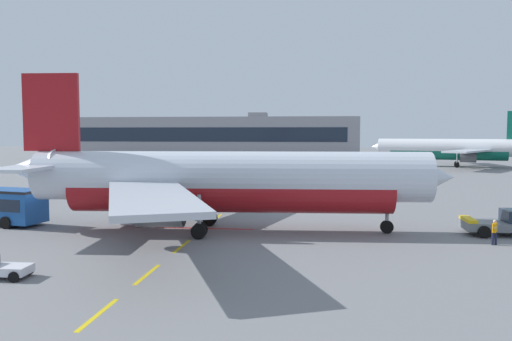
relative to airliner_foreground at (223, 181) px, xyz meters
name	(u,v)px	position (x,y,z in m)	size (l,w,h in m)	color
ground	(439,203)	(20.22, 19.08, -3.95)	(400.00, 400.00, 0.00)	slate
apron_paint_markings	(235,203)	(-1.78, 16.07, -3.95)	(8.00, 95.61, 0.01)	yellow
airliner_foreground	(223,181)	(0.00, 0.00, 0.00)	(34.80, 34.56, 12.20)	silver
pushback_tug	(508,223)	(21.37, 1.40, -3.05)	(6.04, 3.27, 2.08)	slate
airliner_mid_left	(450,149)	(35.67, 79.75, -0.02)	(34.30, 33.48, 12.12)	white
catering_truck	(65,182)	(-23.50, 20.13, -2.30)	(3.08, 7.16, 3.14)	black
fuel_service_truck	(188,183)	(-8.08, 20.22, -2.30)	(7.33, 3.71, 3.14)	black
ground_crew_worker	(495,231)	(19.22, -2.35, -2.96)	(0.47, 0.56, 1.73)	#191E38
uld_cargo_container	(133,214)	(-8.09, 2.23, -3.15)	(1.63, 1.59, 1.60)	#B7BCC6
terminal_satellite	(217,136)	(-27.73, 132.00, 2.30)	(93.30, 22.83, 14.08)	gray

